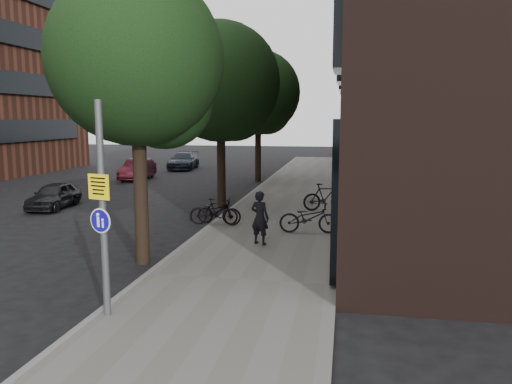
% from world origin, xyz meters
% --- Properties ---
extents(ground, '(120.00, 120.00, 0.00)m').
position_xyz_m(ground, '(0.00, 0.00, 0.00)').
color(ground, black).
rests_on(ground, ground).
extents(sidewalk, '(4.50, 60.00, 0.12)m').
position_xyz_m(sidewalk, '(0.25, 10.00, 0.06)').
color(sidewalk, '#625F5A').
rests_on(sidewalk, ground).
extents(curb_edge, '(0.15, 60.00, 0.13)m').
position_xyz_m(curb_edge, '(-2.00, 10.00, 0.07)').
color(curb_edge, slate).
rests_on(curb_edge, ground).
extents(building_right_dark_brick, '(12.00, 40.00, 18.00)m').
position_xyz_m(building_right_dark_brick, '(8.50, 22.00, 9.00)').
color(building_right_dark_brick, black).
rests_on(building_right_dark_brick, ground).
extents(street_tree_near, '(4.40, 4.40, 7.50)m').
position_xyz_m(street_tree_near, '(-2.53, 4.64, 5.11)').
color(street_tree_near, black).
rests_on(street_tree_near, ground).
extents(street_tree_mid, '(5.00, 5.00, 7.80)m').
position_xyz_m(street_tree_mid, '(-2.53, 13.14, 5.11)').
color(street_tree_mid, black).
rests_on(street_tree_mid, ground).
extents(street_tree_far, '(5.00, 5.00, 7.80)m').
position_xyz_m(street_tree_far, '(-2.53, 22.14, 5.11)').
color(street_tree_far, black).
rests_on(street_tree_far, ground).
extents(signpost, '(0.46, 0.14, 4.03)m').
position_xyz_m(signpost, '(-1.76, 0.81, 2.15)').
color(signpost, '#595B5E').
rests_on(signpost, sidewalk).
extents(pedestrian, '(0.68, 0.56, 1.59)m').
position_xyz_m(pedestrian, '(0.18, 6.61, 0.91)').
color(pedestrian, black).
rests_on(pedestrian, sidewalk).
extents(parked_bike_facade_near, '(1.97, 0.87, 1.00)m').
position_xyz_m(parked_bike_facade_near, '(1.50, 8.31, 0.62)').
color(parked_bike_facade_near, black).
rests_on(parked_bike_facade_near, sidewalk).
extents(parked_bike_facade_far, '(1.91, 1.02, 1.11)m').
position_xyz_m(parked_bike_facade_far, '(1.87, 12.37, 0.67)').
color(parked_bike_facade_far, black).
rests_on(parked_bike_facade_far, sidewalk).
extents(parked_bike_curb_near, '(1.84, 0.72, 0.95)m').
position_xyz_m(parked_bike_curb_near, '(-1.80, 8.94, 0.60)').
color(parked_bike_curb_near, black).
rests_on(parked_bike_curb_near, sidewalk).
extents(parked_bike_curb_far, '(1.53, 0.56, 0.90)m').
position_xyz_m(parked_bike_curb_far, '(-1.76, 9.10, 0.57)').
color(parked_bike_curb_far, black).
rests_on(parked_bike_curb_far, sidewalk).
extents(parked_car_near, '(1.63, 3.34, 1.10)m').
position_xyz_m(parked_car_near, '(-9.57, 11.51, 0.55)').
color(parked_car_near, black).
rests_on(parked_car_near, ground).
extents(parked_car_mid, '(1.70, 3.94, 1.26)m').
position_xyz_m(parked_car_mid, '(-10.13, 21.50, 0.63)').
color(parked_car_mid, '#4C151F').
rests_on(parked_car_mid, ground).
extents(parked_car_far, '(2.19, 4.50, 1.26)m').
position_xyz_m(parked_car_far, '(-9.37, 28.15, 0.63)').
color(parked_car_far, '#19212D').
rests_on(parked_car_far, ground).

